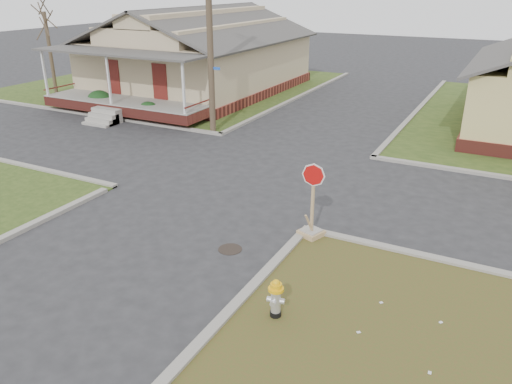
% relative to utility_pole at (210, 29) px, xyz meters
% --- Properties ---
extents(ground, '(120.00, 120.00, 0.00)m').
position_rel_utility_pole_xyz_m(ground, '(4.20, -8.90, -4.66)').
color(ground, '#262628').
rests_on(ground, ground).
extents(verge_far_left, '(19.00, 19.00, 0.05)m').
position_rel_utility_pole_xyz_m(verge_far_left, '(-8.80, 9.10, -4.64)').
color(verge_far_left, '#2B4017').
rests_on(verge_far_left, ground).
extents(curbs, '(80.00, 40.00, 0.12)m').
position_rel_utility_pole_xyz_m(curbs, '(4.20, -3.90, -4.66)').
color(curbs, gray).
rests_on(curbs, ground).
extents(manhole, '(0.64, 0.64, 0.01)m').
position_rel_utility_pole_xyz_m(manhole, '(6.40, -9.40, -4.66)').
color(manhole, black).
rests_on(manhole, ground).
extents(corner_house, '(10.10, 15.50, 5.30)m').
position_rel_utility_pole_xyz_m(corner_house, '(-5.80, 7.78, -2.38)').
color(corner_house, maroon).
rests_on(corner_house, ground).
extents(utility_pole, '(1.80, 0.28, 9.00)m').
position_rel_utility_pole_xyz_m(utility_pole, '(0.00, 0.00, 0.00)').
color(utility_pole, '#433327').
rests_on(utility_pole, ground).
extents(tree_far_left, '(0.22, 0.22, 4.90)m').
position_rel_utility_pole_xyz_m(tree_far_left, '(-13.80, 3.10, -2.16)').
color(tree_far_left, '#433327').
rests_on(tree_far_left, verge_far_left).
extents(fire_hydrant, '(0.33, 0.33, 0.88)m').
position_rel_utility_pole_xyz_m(fire_hydrant, '(8.73, -11.49, -4.13)').
color(fire_hydrant, black).
rests_on(fire_hydrant, ground).
extents(stop_sign, '(0.61, 0.59, 2.13)m').
position_rel_utility_pole_xyz_m(stop_sign, '(8.05, -7.75, -4.15)').
color(stop_sign, '#A38358').
rests_on(stop_sign, ground).
extents(hedge_left, '(1.46, 1.20, 1.12)m').
position_rel_utility_pole_xyz_m(hedge_left, '(-7.64, 0.62, -4.05)').
color(hedge_left, '#123314').
rests_on(hedge_left, verge_far_left).
extents(hedge_right, '(1.28, 1.05, 0.98)m').
position_rel_utility_pole_xyz_m(hedge_right, '(-4.07, 0.34, -4.12)').
color(hedge_right, '#123314').
rests_on(hedge_right, verge_far_left).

